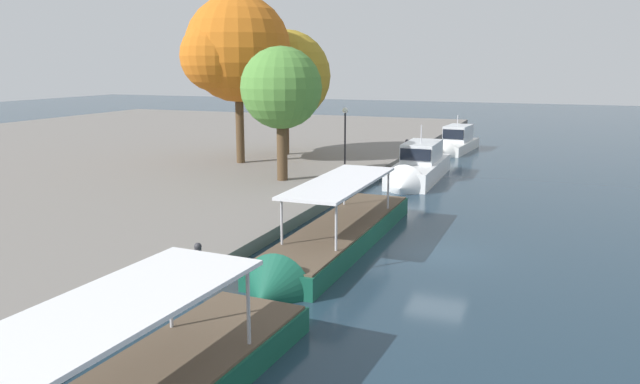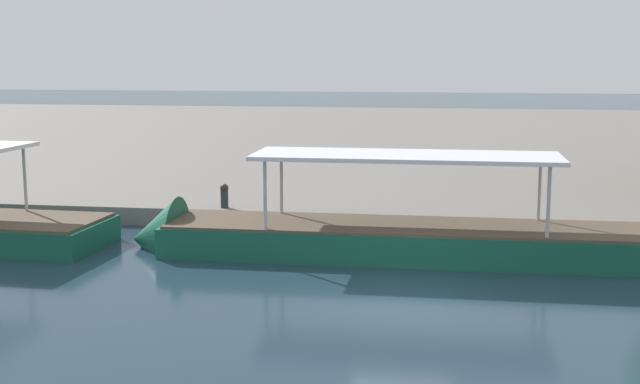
% 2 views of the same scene
% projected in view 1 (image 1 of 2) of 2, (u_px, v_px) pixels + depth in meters
% --- Properties ---
extents(ground_plane, '(220.00, 220.00, 0.00)m').
position_uv_depth(ground_plane, '(438.00, 254.00, 26.40)').
color(ground_plane, '#1E3342').
extents(tour_boat_2, '(15.10, 2.94, 4.01)m').
position_uv_depth(tour_boat_2, '(332.00, 242.00, 26.74)').
color(tour_boat_2, '#14513D').
rests_on(tour_boat_2, ground_plane).
extents(motor_yacht_3, '(10.97, 2.98, 4.73)m').
position_uv_depth(motor_yacht_3, '(418.00, 170.00, 42.80)').
color(motor_yacht_3, white).
rests_on(motor_yacht_3, ground_plane).
extents(motor_yacht_4, '(9.41, 3.31, 4.33)m').
position_uv_depth(motor_yacht_4, '(454.00, 145.00, 57.00)').
color(motor_yacht_4, silver).
rests_on(motor_yacht_4, ground_plane).
extents(mooring_bollard_0, '(0.31, 0.31, 0.82)m').
position_uv_depth(mooring_bollard_0, '(407.00, 144.00, 54.95)').
color(mooring_bollard_0, '#2D2D33').
rests_on(mooring_bollard_0, dock_promenade).
extents(mooring_bollard_1, '(0.29, 0.29, 0.82)m').
position_uv_depth(mooring_bollard_1, '(198.00, 252.00, 23.17)').
color(mooring_bollard_1, '#2D2D33').
rests_on(mooring_bollard_1, dock_promenade).
extents(mooring_bollard_2, '(0.31, 0.31, 0.77)m').
position_uv_depth(mooring_bollard_2, '(331.00, 184.00, 36.55)').
color(mooring_bollard_2, '#2D2D33').
rests_on(mooring_bollard_2, dock_promenade).
extents(lamp_post, '(0.39, 0.39, 4.51)m').
position_uv_depth(lamp_post, '(345.00, 133.00, 42.49)').
color(lamp_post, black).
rests_on(lamp_post, dock_promenade).
extents(tree_0, '(5.23, 5.23, 8.59)m').
position_uv_depth(tree_0, '(278.00, 91.00, 38.70)').
color(tree_0, '#4C3823').
rests_on(tree_0, dock_promenade).
extents(tree_1, '(7.48, 7.48, 10.25)m').
position_uv_depth(tree_1, '(284.00, 78.00, 50.42)').
color(tree_1, '#4C3823').
rests_on(tree_1, dock_promenade).
extents(tree_2, '(8.26, 7.89, 12.52)m').
position_uv_depth(tree_2, '(232.00, 51.00, 45.13)').
color(tree_2, '#4C3823').
rests_on(tree_2, dock_promenade).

